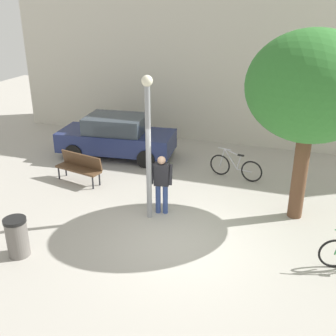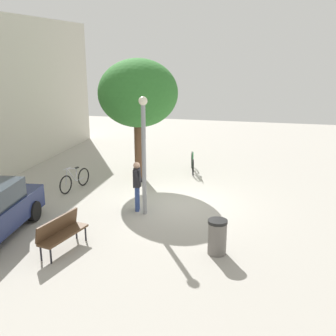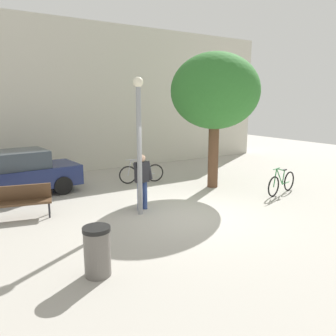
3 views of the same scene
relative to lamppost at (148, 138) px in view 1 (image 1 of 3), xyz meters
The scene contains 9 objects.
ground_plane 2.67m from the lamppost, 34.28° to the right, with size 36.00×36.00×0.00m, color #A8A399.
building_facade 7.79m from the lamppost, 81.02° to the left, with size 19.18×2.00×6.64m, color beige.
lamppost is the anchor object (origin of this frame).
person_by_lamppost 1.34m from the lamppost, 53.37° to the left, with size 0.62×0.37×1.67m.
park_bench 3.69m from the lamppost, 153.66° to the left, with size 1.66×0.81×0.92m.
plaza_tree 4.15m from the lamppost, 19.33° to the left, with size 3.19×3.19×4.89m.
bicycle_silver 4.16m from the lamppost, 62.23° to the left, with size 1.78×0.42×0.97m.
parked_car_navy 4.99m from the lamppost, 125.66° to the left, with size 4.35×2.15×1.55m.
trash_bin 3.86m from the lamppost, 130.30° to the right, with size 0.52×0.52×0.95m.
Camera 1 is at (2.38, -8.25, 5.54)m, focal length 43.74 mm.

